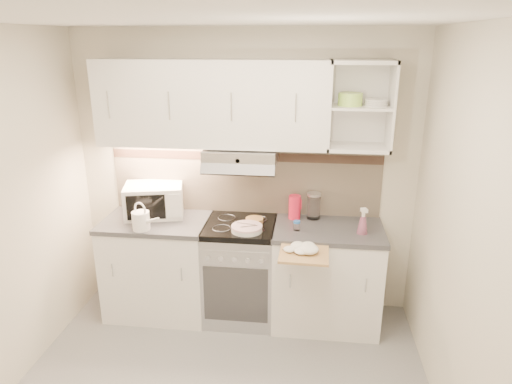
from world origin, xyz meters
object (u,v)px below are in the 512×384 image
Objects in this scene: plate_stack at (247,228)px; cutting_board at (304,254)px; pink_pitcher at (295,207)px; electric_range at (241,270)px; watering_can at (142,220)px; microwave at (154,200)px; glass_jar at (314,206)px; spray_bottle at (363,223)px.

cutting_board is at bearing -33.23° from plate_stack.
pink_pitcher reaches higher than cutting_board.
electric_range is 0.50m from plate_stack.
plate_stack is at bearing 29.47° from watering_can.
microwave is 1.56× the size of cutting_board.
spray_bottle is (0.39, -0.28, -0.03)m from glass_jar.
cutting_board is (1.34, -0.24, -0.12)m from watering_can.
microwave is 0.34m from watering_can.
watering_can is at bearing 171.34° from cutting_board.
pink_pitcher is at bearing 42.57° from watering_can.
cutting_board is (0.48, -0.31, -0.05)m from plate_stack.
spray_bottle is at bearing -35.60° from glass_jar.
microwave is at bearing 171.68° from electric_range.
pink_pitcher is 0.57× the size of cutting_board.
pink_pitcher reaches higher than electric_range.
microwave reaches higher than cutting_board.
watering_can is 0.87m from plate_stack.
spray_bottle is 0.64× the size of cutting_board.
electric_range is 1.15m from spray_bottle.
electric_range is 3.82× the size of spray_bottle.
microwave reaches higher than watering_can.
watering_can is at bearing -175.12° from plate_stack.
electric_range is 0.86m from glass_jar.
plate_stack is at bearing 166.67° from spray_bottle.
plate_stack is at bearing 148.17° from cutting_board.
microwave is 2.44× the size of spray_bottle.
microwave is 1.42m from glass_jar.
plate_stack reaches higher than electric_range.
pink_pitcher is at bearing -11.11° from microwave.
electric_range is at bearing -162.16° from glass_jar.
spray_bottle is at bearing -40.65° from pink_pitcher.
glass_jar is 0.64× the size of cutting_board.
plate_stack is 0.65m from glass_jar.
plate_stack is at bearing -62.48° from electric_range.
pink_pitcher is 0.89× the size of spray_bottle.
spray_bottle is at bearing 40.78° from cutting_board.
microwave reaches higher than spray_bottle.
spray_bottle is at bearing 4.13° from plate_stack.
electric_range is 0.83m from cutting_board.
pink_pitcher is at bearing -172.84° from glass_jar.
spray_bottle is at bearing -20.29° from microwave.
pink_pitcher is at bearing 21.45° from electric_range.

